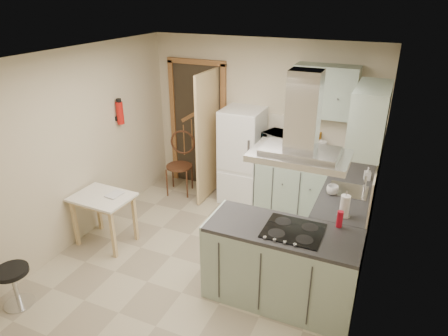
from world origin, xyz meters
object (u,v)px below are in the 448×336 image
at_px(extractor_hood, 300,156).
at_px(drop_leaf_table, 105,220).
at_px(fridge, 242,156).
at_px(peninsula, 281,265).
at_px(bentwood_chair, 179,166).
at_px(stool, 15,287).
at_px(microwave, 281,143).

height_order(extractor_hood, drop_leaf_table, extractor_hood).
distance_m(fridge, peninsula, 2.35).
relative_size(bentwood_chair, stool, 2.03).
bearing_deg(bentwood_chair, microwave, -5.49).
xyz_separation_m(extractor_hood, stool, (-2.65, -1.21, -1.49)).
height_order(extractor_hood, bentwood_chair, extractor_hood).
bearing_deg(peninsula, bentwood_chair, 141.60).
height_order(extractor_hood, microwave, extractor_hood).
xyz_separation_m(fridge, drop_leaf_table, (-1.20, -1.86, -0.40)).
distance_m(extractor_hood, stool, 3.27).
bearing_deg(peninsula, extractor_hood, 0.00).
bearing_deg(stool, microwave, 59.30).
distance_m(bentwood_chair, microwave, 1.74).
height_order(extractor_hood, stool, extractor_hood).
xyz_separation_m(extractor_hood, drop_leaf_table, (-2.52, 0.12, -1.37)).
relative_size(peninsula, stool, 3.34).
xyz_separation_m(extractor_hood, microwave, (-0.72, 2.03, -0.67)).
relative_size(peninsula, drop_leaf_table, 2.08).
relative_size(stool, microwave, 0.89).
height_order(peninsula, extractor_hood, extractor_hood).
distance_m(extractor_hood, drop_leaf_table, 2.87).
xyz_separation_m(peninsula, stool, (-2.55, -1.21, -0.22)).
xyz_separation_m(fridge, stool, (-1.32, -3.19, -0.52)).
relative_size(peninsula, bentwood_chair, 1.64).
bearing_deg(stool, bentwood_chair, 84.29).
bearing_deg(bentwood_chair, fridge, -3.19).
bearing_deg(microwave, bentwood_chair, -151.95).
bearing_deg(bentwood_chair, stool, -109.78).
bearing_deg(extractor_hood, bentwood_chair, 142.81).
xyz_separation_m(peninsula, drop_leaf_table, (-2.42, 0.12, -0.10)).
bearing_deg(fridge, drop_leaf_table, -122.68).
bearing_deg(stool, fridge, 67.48).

